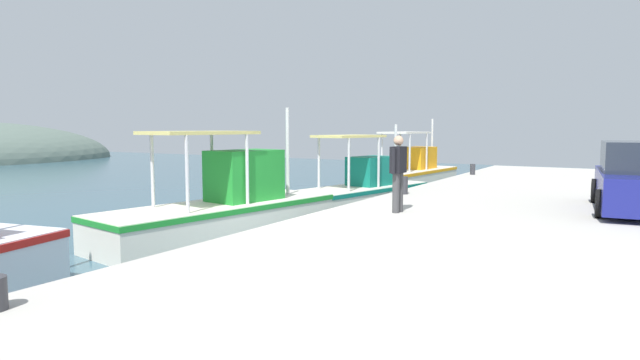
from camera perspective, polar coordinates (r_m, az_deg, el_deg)
quay_pier at (r=9.68m, az=23.71°, el=-8.47°), size 36.00×10.00×0.80m
fishing_boat_third at (r=13.32m, az=-10.14°, el=-3.05°), size 6.63×2.93×3.22m
fishing_boat_fourth at (r=18.02m, az=4.35°, el=-1.09°), size 6.09×2.91×2.80m
fishing_boat_fifth at (r=24.25m, az=9.69°, el=0.68°), size 6.34×2.50×3.10m
fisherman_standing at (r=11.91m, az=8.35°, el=1.05°), size 0.61×0.25×1.70m
mooring_bollard_third at (r=15.29m, az=8.96°, el=-0.57°), size 0.22×0.22×0.50m
mooring_bollard_fourth at (r=22.22m, az=16.00°, el=1.10°), size 0.20×0.20×0.43m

